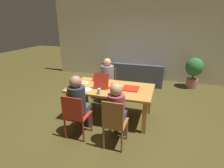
{
  "coord_description": "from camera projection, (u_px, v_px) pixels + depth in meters",
  "views": [
    {
      "loc": [
        1.16,
        -3.57,
        2.2
      ],
      "look_at": [
        0.0,
        0.1,
        0.8
      ],
      "focal_mm": 28.41,
      "sensor_mm": 36.0,
      "label": 1
    }
  ],
  "objects": [
    {
      "name": "ground_plane",
      "position": [
        111.0,
        116.0,
        4.28
      ],
      "size": [
        20.0,
        20.0,
        0.0
      ],
      "primitive_type": "plane",
      "color": "#4A411C"
    },
    {
      "name": "back_wall",
      "position": [
        137.0,
        40.0,
        6.67
      ],
      "size": [
        6.67,
        0.12,
        2.95
      ],
      "primitive_type": "cube",
      "color": "silver",
      "rests_on": "ground"
    },
    {
      "name": "dining_table",
      "position": [
        111.0,
        91.0,
        4.06
      ],
      "size": [
        1.9,
        1.05,
        0.75
      ],
      "color": "#BC8239",
      "rests_on": "ground"
    },
    {
      "name": "chair_0",
      "position": [
        114.0,
        122.0,
        3.08
      ],
      "size": [
        0.39,
        0.44,
        0.95
      ],
      "color": "brown",
      "rests_on": "ground"
    },
    {
      "name": "person_0",
      "position": [
        117.0,
        109.0,
        3.15
      ],
      "size": [
        0.3,
        0.5,
        1.2
      ],
      "color": "#362F49",
      "rests_on": "ground"
    },
    {
      "name": "chair_1",
      "position": [
        75.0,
        114.0,
        3.35
      ],
      "size": [
        0.44,
        0.42,
        0.9
      ],
      "color": "#AC291B",
      "rests_on": "ground"
    },
    {
      "name": "person_1",
      "position": [
        78.0,
        101.0,
        3.41
      ],
      "size": [
        0.33,
        0.53,
        1.25
      ],
      "color": "#384346",
      "rests_on": "ground"
    },
    {
      "name": "chair_2",
      "position": [
        108.0,
        82.0,
        5.12
      ],
      "size": [
        0.4,
        0.4,
        0.91
      ],
      "color": "brown",
      "rests_on": "ground"
    },
    {
      "name": "person_2",
      "position": [
        107.0,
        76.0,
        4.93
      ],
      "size": [
        0.36,
        0.52,
        1.22
      ],
      "color": "#3D4245",
      "rests_on": "ground"
    },
    {
      "name": "pizza_box_0",
      "position": [
        104.0,
        85.0,
        4.05
      ],
      "size": [
        0.34,
        0.41,
        0.36
      ],
      "color": "red",
      "rests_on": "dining_table"
    },
    {
      "name": "pizza_box_1",
      "position": [
        131.0,
        88.0,
        3.93
      ],
      "size": [
        0.35,
        0.35,
        0.02
      ],
      "color": "red",
      "rests_on": "dining_table"
    },
    {
      "name": "plate_0",
      "position": [
        86.0,
        90.0,
        3.87
      ],
      "size": [
        0.22,
        0.22,
        0.01
      ],
      "color": "white",
      "rests_on": "dining_table"
    },
    {
      "name": "plate_1",
      "position": [
        83.0,
        82.0,
        4.3
      ],
      "size": [
        0.23,
        0.23,
        0.03
      ],
      "color": "white",
      "rests_on": "dining_table"
    },
    {
      "name": "drinking_glass_0",
      "position": [
        99.0,
        91.0,
        3.63
      ],
      "size": [
        0.07,
        0.07,
        0.12
      ],
      "primitive_type": "cylinder",
      "color": "silver",
      "rests_on": "dining_table"
    },
    {
      "name": "drinking_glass_1",
      "position": [
        94.0,
        78.0,
        4.43
      ],
      "size": [
        0.08,
        0.08,
        0.15
      ],
      "primitive_type": "cylinder",
      "color": "#BC4834",
      "rests_on": "dining_table"
    },
    {
      "name": "drinking_glass_2",
      "position": [
        115.0,
        92.0,
        3.59
      ],
      "size": [
        0.07,
        0.07,
        0.14
      ],
      "primitive_type": "cylinder",
      "color": "silver",
      "rests_on": "dining_table"
    },
    {
      "name": "couch",
      "position": [
        133.0,
        75.0,
        6.51
      ],
      "size": [
        2.14,
        0.88,
        0.77
      ],
      "color": "#454856",
      "rests_on": "ground"
    },
    {
      "name": "potted_plant",
      "position": [
        194.0,
        70.0,
        5.9
      ],
      "size": [
        0.55,
        0.55,
        1.03
      ],
      "color": "#B26958",
      "rests_on": "ground"
    }
  ]
}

